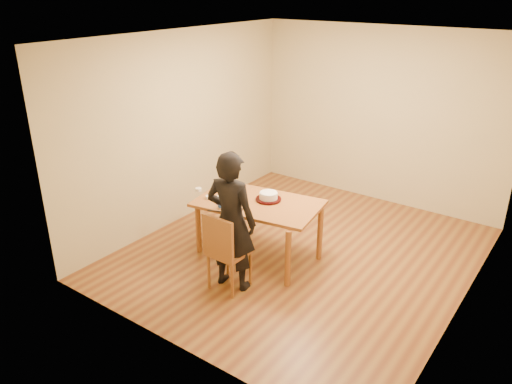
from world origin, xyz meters
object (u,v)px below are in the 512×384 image
Objects in this scene: cake at (268,196)px; cake_plate at (268,199)px; dining_chair at (229,252)px; person at (231,221)px; dining_table at (258,203)px.

cake_plate is at bearing 0.00° from cake.
dining_chair is 0.24× the size of person.
cake is at bearing 96.66° from dining_chair.
dining_chair is 0.95m from cake_plate.
dining_table is at bearing -121.33° from cake_plate.
person is at bearing 91.61° from dining_chair.
dining_chair is 0.96m from cake.
dining_table is at bearing -121.33° from cake.
cake_plate is at bearing 49.69° from dining_table.
cake_plate reaches higher than dining_chair.
person is (0.15, -0.73, 0.09)m from dining_table.
dining_table is 0.14m from cake_plate.
dining_chair is 1.76× the size of cake.
cake reaches higher than dining_chair.
dining_chair is 1.24× the size of cake_plate.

